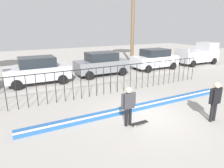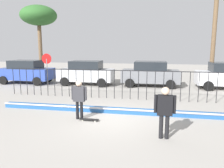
# 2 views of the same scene
# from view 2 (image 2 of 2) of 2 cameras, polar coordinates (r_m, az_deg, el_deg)

# --- Properties ---
(ground_plane) EXTENTS (60.00, 60.00, 0.00)m
(ground_plane) POSITION_cam_2_polar(r_m,az_deg,el_deg) (9.53, -0.47, -8.84)
(ground_plane) COLOR #9E9991
(bowl_coping_ledge) EXTENTS (11.00, 0.41, 0.27)m
(bowl_coping_ledge) POSITION_cam_2_polar(r_m,az_deg,el_deg) (10.27, 0.43, -6.77)
(bowl_coping_ledge) COLOR #235699
(bowl_coping_ledge) RESTS_ON ground
(perimeter_fence) EXTENTS (14.04, 0.04, 1.68)m
(perimeter_fence) POSITION_cam_2_polar(r_m,az_deg,el_deg) (12.73, 2.68, 0.74)
(perimeter_fence) COLOR black
(perimeter_fence) RESTS_ON ground
(skateboarder) EXTENTS (0.67, 0.25, 1.65)m
(skateboarder) POSITION_cam_2_polar(r_m,az_deg,el_deg) (9.27, -8.50, -3.12)
(skateboarder) COLOR black
(skateboarder) RESTS_ON ground
(skateboard) EXTENTS (0.80, 0.20, 0.07)m
(skateboard) POSITION_cam_2_polar(r_m,az_deg,el_deg) (9.25, -5.91, -9.10)
(skateboard) COLOR black
(skateboard) RESTS_ON ground
(camera_operator) EXTENTS (0.70, 0.26, 1.74)m
(camera_operator) POSITION_cam_2_polar(r_m,az_deg,el_deg) (7.44, 13.49, -6.07)
(camera_operator) COLOR black
(camera_operator) RESTS_ON ground
(parked_car_blue) EXTENTS (4.30, 2.12, 1.90)m
(parked_car_blue) POSITION_cam_2_polar(r_m,az_deg,el_deg) (19.57, -21.28, 3.03)
(parked_car_blue) COLOR #2D479E
(parked_car_blue) RESTS_ON ground
(parked_car_silver) EXTENTS (4.30, 2.12, 1.90)m
(parked_car_silver) POSITION_cam_2_polar(r_m,az_deg,el_deg) (17.68, -6.67, 2.98)
(parked_car_silver) COLOR #B7BABF
(parked_car_silver) RESTS_ON ground
(parked_car_gray) EXTENTS (4.30, 2.12, 1.90)m
(parked_car_gray) POSITION_cam_2_polar(r_m,az_deg,el_deg) (17.09, 9.85, 2.66)
(parked_car_gray) COLOR slate
(parked_car_gray) RESTS_ON ground
(stop_sign) EXTENTS (0.76, 0.07, 2.50)m
(stop_sign) POSITION_cam_2_polar(r_m,az_deg,el_deg) (17.26, -16.48, 4.63)
(stop_sign) COLOR slate
(stop_sign) RESTS_ON ground
(palm_tree_short) EXTENTS (3.38, 3.38, 6.80)m
(palm_tree_short) POSITION_cam_2_polar(r_m,az_deg,el_deg) (22.59, -18.43, 16.22)
(palm_tree_short) COLOR brown
(palm_tree_short) RESTS_ON ground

